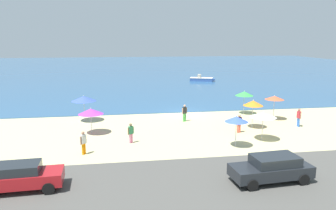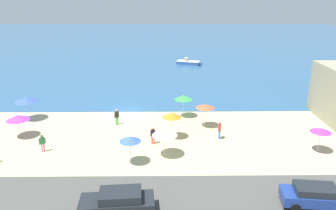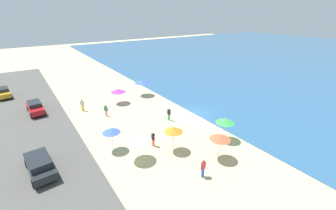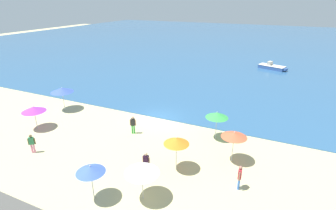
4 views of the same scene
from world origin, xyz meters
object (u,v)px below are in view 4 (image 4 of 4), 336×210
beach_umbrella_5 (176,141)px  bather_4 (146,162)px  beach_umbrella_4 (34,109)px  bather_2 (240,176)px  beach_umbrella_6 (62,90)px  bather_0 (32,143)px  bather_1 (133,124)px  beach_umbrella_0 (90,169)px  beach_umbrella_1 (217,115)px  skiff_nearshore (272,67)px  beach_umbrella_2 (142,170)px  beach_umbrella_3 (234,135)px

beach_umbrella_5 → bather_4: 2.55m
beach_umbrella_4 → bather_2: size_ratio=1.33×
beach_umbrella_6 → bather_0: bearing=-60.9°
beach_umbrella_4 → bather_1: (8.77, 2.90, -1.02)m
beach_umbrella_0 → beach_umbrella_1: beach_umbrella_1 is taller
bather_4 → bather_1: bearing=130.4°
bather_1 → skiff_nearshore: bearing=72.3°
beach_umbrella_2 → bather_0: (-10.47, 0.89, -1.20)m
beach_umbrella_3 → bather_4: bearing=-142.8°
beach_umbrella_4 → bather_0: 4.62m
beach_umbrella_0 → beach_umbrella_2: size_ratio=1.04×
beach_umbrella_2 → beach_umbrella_0: bearing=-154.9°
bather_2 → bather_4: size_ratio=1.05×
beach_umbrella_5 → beach_umbrella_0: bearing=-125.0°
beach_umbrella_0 → beach_umbrella_3: 10.11m
skiff_nearshore → beach_umbrella_2: bearing=-97.1°
bather_2 → beach_umbrella_6: bearing=165.5°
beach_umbrella_4 → skiff_nearshore: beach_umbrella_4 is taller
beach_umbrella_0 → beach_umbrella_1: bearing=65.3°
beach_umbrella_2 → skiff_nearshore: bearing=82.9°
beach_umbrella_2 → beach_umbrella_3: bearing=56.8°
bather_4 → beach_umbrella_3: bearing=37.2°
beach_umbrella_3 → beach_umbrella_2: bearing=-123.2°
beach_umbrella_1 → beach_umbrella_6: (-16.74, -0.63, 0.04)m
bather_2 → bather_0: bearing=-171.0°
beach_umbrella_5 → beach_umbrella_2: bearing=-100.8°
bather_4 → skiff_nearshore: (5.63, 34.30, -0.50)m
beach_umbrella_0 → bather_1: bearing=105.3°
beach_umbrella_1 → skiff_nearshore: size_ratio=0.52×
beach_umbrella_1 → bather_4: 7.56m
beach_umbrella_1 → bather_0: size_ratio=1.60×
beach_umbrella_4 → bather_0: (3.23, -3.11, -1.08)m
bather_1 → bather_4: bather_1 is taller
beach_umbrella_3 → beach_umbrella_4: size_ratio=1.09×
bather_0 → skiff_nearshore: bearing=67.2°
beach_umbrella_0 → bather_4: bearing=65.4°
beach_umbrella_2 → bather_2: size_ratio=1.37×
beach_umbrella_0 → skiff_nearshore: 38.64m
beach_umbrella_0 → beach_umbrella_3: beach_umbrella_3 is taller
beach_umbrella_3 → bather_4: 6.57m
bather_4 → bather_2: bearing=9.3°
beach_umbrella_0 → bather_0: (-7.76, 2.16, -1.28)m
beach_umbrella_3 → skiff_nearshore: beach_umbrella_3 is taller
beach_umbrella_0 → beach_umbrella_2: (2.71, 1.27, -0.08)m
beach_umbrella_3 → beach_umbrella_6: bearing=173.2°
beach_umbrella_2 → bather_4: size_ratio=1.44×
beach_umbrella_0 → beach_umbrella_3: (6.78, 7.50, 0.08)m
beach_umbrella_2 → beach_umbrella_4: beach_umbrella_2 is taller
beach_umbrella_6 → bather_1: beach_umbrella_6 is taller
beach_umbrella_5 → skiff_nearshore: bearing=83.3°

